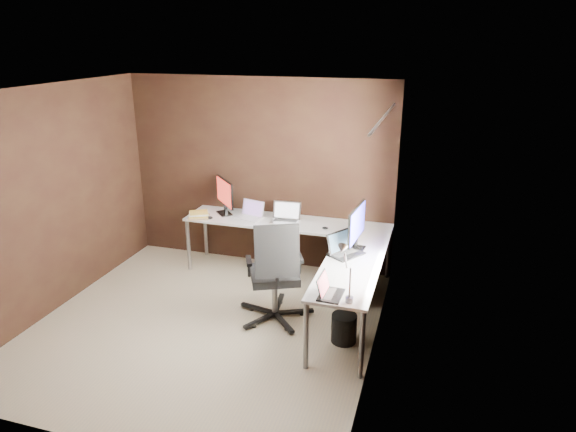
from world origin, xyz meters
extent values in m
cube|color=tan|center=(0.00, 0.00, 0.00)|extent=(3.60, 3.60, 0.00)
cube|color=white|center=(0.00, 0.00, 2.50)|extent=(3.60, 3.60, 0.00)
cube|color=black|center=(0.00, 1.80, 1.25)|extent=(3.60, 0.00, 2.50)
cube|color=black|center=(0.00, -1.80, 1.25)|extent=(3.60, 0.00, 2.50)
cube|color=black|center=(-1.80, 0.00, 1.25)|extent=(0.00, 3.60, 2.50)
cube|color=black|center=(1.80, 0.00, 1.25)|extent=(0.00, 3.60, 2.50)
cube|color=white|center=(1.79, 0.35, 1.45)|extent=(0.00, 1.00, 1.30)
cube|color=#BA7115|center=(1.75, -0.38, 1.25)|extent=(0.01, 0.35, 2.00)
cube|color=#BA7115|center=(1.75, 1.07, 1.25)|extent=(0.01, 0.35, 2.00)
cylinder|color=slate|center=(1.75, 0.35, 2.28)|extent=(0.02, 1.90, 0.02)
cube|color=white|center=(0.48, 1.50, 0.71)|extent=(2.65, 0.60, 0.03)
cube|color=white|center=(1.50, 0.38, 0.71)|extent=(0.60, 1.65, 0.03)
cylinder|color=slate|center=(-0.81, 1.24, 0.35)|extent=(0.05, 0.05, 0.70)
cylinder|color=slate|center=(-0.81, 1.76, 0.35)|extent=(0.05, 0.05, 0.70)
cylinder|color=slate|center=(1.24, -0.41, 0.35)|extent=(0.05, 0.05, 0.70)
cylinder|color=slate|center=(1.76, -0.41, 0.35)|extent=(0.05, 0.05, 0.70)
cylinder|color=slate|center=(1.76, 1.76, 0.35)|extent=(0.05, 0.05, 0.70)
cube|color=white|center=(1.43, 1.15, 0.30)|extent=(0.42, 0.50, 0.60)
cube|color=black|center=(-0.41, 1.54, 0.74)|extent=(0.28, 0.28, 0.01)
cube|color=black|center=(-0.39, 1.56, 0.80)|extent=(0.06, 0.06, 0.11)
cube|color=black|center=(-0.39, 1.56, 1.03)|extent=(0.39, 0.42, 0.35)
cube|color=red|center=(-0.40, 1.55, 1.03)|extent=(0.36, 0.38, 0.32)
cube|color=black|center=(1.49, 0.84, 0.74)|extent=(0.17, 0.25, 0.01)
cube|color=black|center=(1.47, 0.85, 0.80)|extent=(0.04, 0.06, 0.11)
cube|color=black|center=(1.47, 0.85, 1.04)|extent=(0.08, 0.62, 0.38)
cube|color=#2825AD|center=(1.49, 0.84, 1.04)|extent=(0.06, 0.59, 0.35)
cube|color=white|center=(-0.02, 1.48, 0.74)|extent=(0.37, 0.30, 0.02)
cube|color=white|center=(0.00, 1.56, 0.85)|extent=(0.33, 0.14, 0.20)
cube|color=#795497|center=(0.00, 1.55, 0.85)|extent=(0.29, 0.12, 0.17)
cube|color=silver|center=(0.46, 1.47, 0.74)|extent=(0.38, 0.28, 0.02)
cube|color=silver|center=(0.46, 1.57, 0.86)|extent=(0.36, 0.09, 0.23)
cube|color=silver|center=(0.46, 1.56, 0.86)|extent=(0.32, 0.07, 0.19)
cube|color=black|center=(1.40, 0.68, 0.74)|extent=(0.41, 0.45, 0.02)
cube|color=black|center=(1.32, 0.73, 0.86)|extent=(0.25, 0.34, 0.23)
cube|color=#192733|center=(1.32, 0.73, 0.86)|extent=(0.22, 0.30, 0.19)
cube|color=black|center=(1.44, -0.28, 0.74)|extent=(0.22, 0.30, 0.02)
cube|color=black|center=(1.36, -0.28, 0.84)|extent=(0.07, 0.30, 0.18)
cube|color=#C34D5D|center=(1.37, -0.28, 0.84)|extent=(0.05, 0.26, 0.16)
cube|color=#9D7E55|center=(-0.66, 1.30, 0.74)|extent=(0.31, 0.28, 0.03)
cube|color=gold|center=(-0.66, 1.30, 0.77)|extent=(0.29, 0.26, 0.02)
cube|color=silver|center=(-0.66, 1.30, 0.79)|extent=(0.31, 0.29, 0.02)
cube|color=gold|center=(-0.66, 1.30, 0.81)|extent=(0.29, 0.27, 0.02)
ellipsoid|color=black|center=(-0.51, 1.30, 0.75)|extent=(0.11, 0.09, 0.04)
ellipsoid|color=black|center=(1.01, 1.37, 0.75)|extent=(0.09, 0.06, 0.03)
cylinder|color=slate|center=(1.62, -0.35, 0.76)|extent=(0.07, 0.07, 0.05)
cylinder|color=slate|center=(1.62, -0.35, 0.92)|extent=(0.02, 0.02, 0.28)
cylinder|color=slate|center=(1.57, -0.32, 1.12)|extent=(0.02, 0.16, 0.21)
cone|color=slate|center=(1.52, -0.25, 1.19)|extent=(0.09, 0.11, 0.12)
cylinder|color=slate|center=(0.67, 0.39, 0.28)|extent=(0.07, 0.07, 0.42)
cube|color=black|center=(0.67, 0.39, 0.52)|extent=(0.67, 0.67, 0.09)
cube|color=black|center=(0.77, 0.17, 0.90)|extent=(0.47, 0.31, 0.55)
cylinder|color=black|center=(1.50, 0.14, 0.15)|extent=(0.30, 0.30, 0.30)
camera|label=1|loc=(2.26, -4.40, 2.99)|focal=32.00mm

